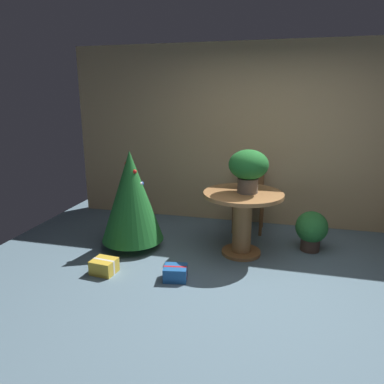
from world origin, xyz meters
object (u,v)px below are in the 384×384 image
object	(u,v)px
flower_vase	(248,167)
gift_box_blue	(175,273)
wooden_chair_far	(249,193)
holiday_tree	(131,196)
round_dining_table	(243,213)
gift_box_gold	(104,266)
potted_plant	(311,229)

from	to	relation	value
flower_vase	gift_box_blue	xyz separation A→B (m)	(-0.64, -0.81, -1.01)
wooden_chair_far	holiday_tree	bearing A→B (deg)	-143.02
round_dining_table	gift_box_blue	bearing A→B (deg)	-126.48
holiday_tree	gift_box_gold	xyz separation A→B (m)	(-0.03, -0.73, -0.60)
gift_box_gold	gift_box_blue	xyz separation A→B (m)	(0.79, 0.05, -0.00)
flower_vase	gift_box_gold	world-z (taller)	flower_vase
gift_box_gold	potted_plant	world-z (taller)	potted_plant
round_dining_table	wooden_chair_far	size ratio (longest dim) A/B	0.99
flower_vase	gift_box_blue	bearing A→B (deg)	-128.55
round_dining_table	flower_vase	xyz separation A→B (m)	(0.05, 0.00, 0.56)
round_dining_table	gift_box_gold	size ratio (longest dim) A/B	3.47
potted_plant	round_dining_table	bearing A→B (deg)	-159.29
holiday_tree	flower_vase	bearing A→B (deg)	5.49
round_dining_table	wooden_chair_far	world-z (taller)	wooden_chair_far
holiday_tree	potted_plant	world-z (taller)	holiday_tree
round_dining_table	flower_vase	bearing A→B (deg)	0.33
wooden_chair_far	gift_box_blue	bearing A→B (deg)	-109.39
wooden_chair_far	holiday_tree	distance (m)	1.71
flower_vase	wooden_chair_far	distance (m)	1.05
flower_vase	holiday_tree	world-z (taller)	flower_vase
holiday_tree	potted_plant	size ratio (longest dim) A/B	2.47
wooden_chair_far	gift_box_gold	xyz separation A→B (m)	(-1.39, -1.75, -0.45)
gift_box_blue	holiday_tree	bearing A→B (deg)	138.56
flower_vase	gift_box_gold	xyz separation A→B (m)	(-1.44, -0.86, -1.00)
holiday_tree	gift_box_blue	distance (m)	1.18
gift_box_gold	wooden_chair_far	bearing A→B (deg)	51.51
potted_plant	holiday_tree	bearing A→B (deg)	-168.45
gift_box_gold	potted_plant	distance (m)	2.51
gift_box_gold	gift_box_blue	bearing A→B (deg)	3.78
wooden_chair_far	gift_box_gold	bearing A→B (deg)	-128.49
gift_box_blue	round_dining_table	bearing A→B (deg)	53.52
round_dining_table	holiday_tree	size ratio (longest dim) A/B	0.76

